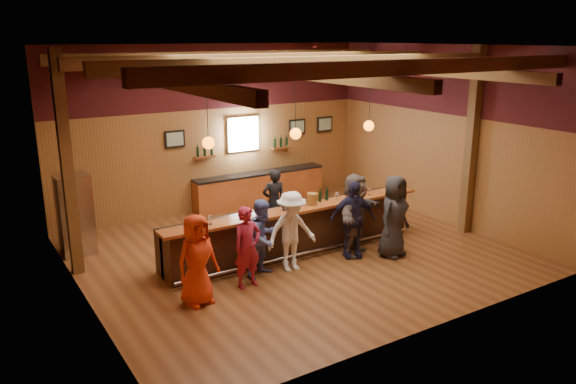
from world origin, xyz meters
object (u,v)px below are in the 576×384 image
object	(u,v)px
bottle_a	(320,196)
customer_white	(291,232)
stainless_fridge	(75,214)
customer_orange	(197,260)
bar_counter	(292,229)
bartender	(274,202)
customer_denim	(263,238)
back_bar_cabinet	(260,188)
ice_bucket	(312,199)
customer_navy	(352,219)
customer_brown	(355,214)
customer_dark	(394,216)
customer_redvest	(248,247)

from	to	relation	value
bottle_a	customer_white	bearing A→B (deg)	-149.39
stainless_fridge	customer_orange	xyz separation A→B (m)	(1.30, -3.71, -0.06)
bar_counter	bottle_a	distance (m)	0.97
customer_white	bartender	size ratio (longest dim) A/B	1.04
bar_counter	customer_denim	bearing A→B (deg)	-146.15
back_bar_cabinet	bartender	world-z (taller)	bartender
back_bar_cabinet	customer_orange	bearing A→B (deg)	-129.61
customer_white	bottle_a	size ratio (longest dim) A/B	5.34
ice_bucket	stainless_fridge	bearing A→B (deg)	148.69
customer_white	customer_navy	distance (m)	1.51
customer_white	customer_brown	distance (m)	1.66
customer_navy	bartender	xyz separation A→B (m)	(-0.67, 2.20, -0.05)
customer_white	customer_dark	bearing A→B (deg)	-8.49
bar_counter	customer_white	distance (m)	1.11
stainless_fridge	customer_denim	size ratio (longest dim) A/B	1.13
customer_orange	customer_white	world-z (taller)	same
customer_orange	ice_bucket	distance (m)	3.34
customer_denim	bottle_a	size ratio (longest dim) A/B	5.05
customer_orange	bottle_a	distance (m)	3.64
back_bar_cabinet	customer_white	distance (m)	4.81
customer_orange	customer_navy	world-z (taller)	customer_navy
customer_redvest	ice_bucket	size ratio (longest dim) A/B	6.32
customer_dark	bottle_a	bearing A→B (deg)	115.57
customer_brown	customer_dark	world-z (taller)	customer_brown
bar_counter	customer_brown	bearing A→B (deg)	-39.16
customer_orange	customer_white	xyz separation A→B (m)	(2.23, 0.37, -0.00)
customer_redvest	bartender	xyz separation A→B (m)	(1.97, 2.32, 0.01)
customer_orange	bottle_a	world-z (taller)	customer_orange
customer_orange	customer_denim	bearing A→B (deg)	4.67
customer_brown	bottle_a	bearing A→B (deg)	94.10
ice_bucket	customer_orange	bearing A→B (deg)	-162.50
back_bar_cabinet	customer_white	bearing A→B (deg)	-111.64
bartender	ice_bucket	world-z (taller)	bartender
customer_redvest	customer_denim	bearing A→B (deg)	25.00
customer_redvest	bottle_a	bearing A→B (deg)	16.71
customer_denim	bartender	distance (m)	2.49
customer_orange	customer_dark	bearing A→B (deg)	-12.99
ice_bucket	customer_redvest	bearing A→B (deg)	-157.96
customer_navy	bottle_a	size ratio (longest dim) A/B	5.45
stainless_fridge	bottle_a	bearing A→B (deg)	-28.90
customer_redvest	customer_orange	bearing A→B (deg)	-176.51
customer_redvest	customer_navy	distance (m)	2.64
bartender	bottle_a	size ratio (longest dim) A/B	5.13
back_bar_cabinet	customer_redvest	size ratio (longest dim) A/B	2.49
customer_denim	customer_brown	size ratio (longest dim) A/B	0.87
customer_denim	customer_navy	distance (m)	2.13
stainless_fridge	customer_redvest	size ratio (longest dim) A/B	1.12
bottle_a	customer_orange	bearing A→B (deg)	-162.40
stainless_fridge	customer_denim	world-z (taller)	stainless_fridge
customer_navy	bartender	world-z (taller)	customer_navy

